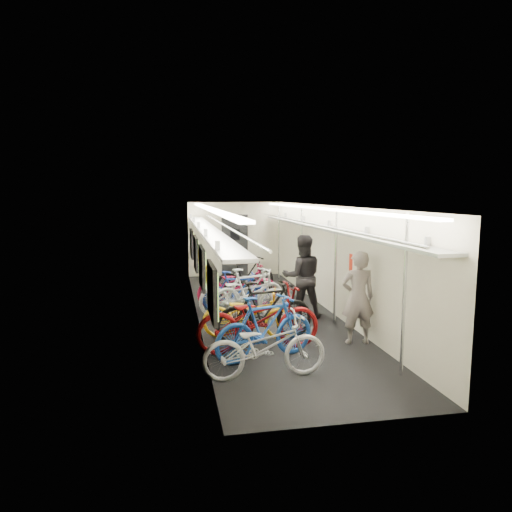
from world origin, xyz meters
name	(u,v)px	position (x,y,z in m)	size (l,w,h in m)	color
train_car_shell	(244,237)	(-0.36, 0.71, 1.66)	(10.00, 10.00, 10.00)	black
bicycle_0	(265,346)	(-0.74, -3.51, 0.48)	(0.63, 1.81, 0.95)	silver
bicycle_1	(265,328)	(-0.58, -2.78, 0.53)	(0.50, 1.77, 1.06)	#1C4BA8
bicycle_2	(259,319)	(-0.60, -2.36, 0.56)	(0.75, 2.14, 1.13)	maroon
bicycle_3	(265,311)	(-0.40, -1.92, 0.57)	(0.53, 1.89, 1.13)	black
bicycle_4	(249,314)	(-0.65, -1.65, 0.46)	(0.61, 1.74, 0.92)	yellow
bicycle_5	(249,292)	(-0.39, -0.12, 0.54)	(0.51, 1.80, 1.08)	silver
bicycle_6	(244,295)	(-0.51, -0.27, 0.52)	(0.69, 1.98, 1.04)	silver
bicycle_7	(237,292)	(-0.61, 0.22, 0.48)	(0.45, 1.58, 0.95)	navy
bicycle_8	(238,285)	(-0.50, 0.82, 0.51)	(0.68, 1.94, 1.02)	maroon
bicycle_9	(246,276)	(-0.15, 1.78, 0.54)	(0.51, 1.80, 1.08)	black
passenger_near	(358,298)	(1.20, -2.27, 0.83)	(0.61, 0.40, 1.67)	gray
passenger_mid	(302,277)	(0.72, -0.42, 0.90)	(0.87, 0.68, 1.79)	black
backpack	(357,263)	(1.62, -1.20, 1.28)	(0.26, 0.14, 0.38)	#B42512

